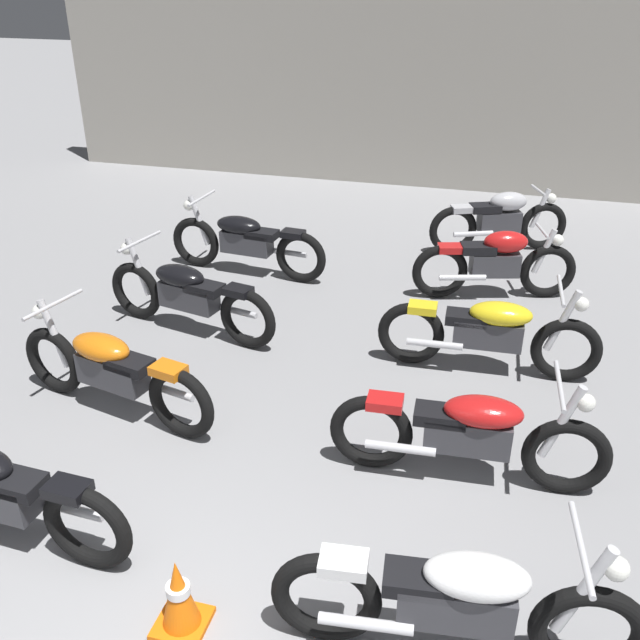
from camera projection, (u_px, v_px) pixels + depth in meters
back_wall at (422, 81)px, 12.05m from camera, size 13.22×0.24×3.60m
motorcycle_left_row_1 at (111, 369)px, 6.30m from camera, size 2.14×0.77×0.97m
motorcycle_left_row_2 at (188, 294)px, 7.69m from camera, size 2.14×0.76×0.97m
motorcycle_left_row_3 at (246, 241)px, 9.11m from camera, size 2.17×0.68×0.97m
motorcycle_right_row_0 at (458, 600)px, 4.05m from camera, size 2.17×0.68×0.97m
motorcycle_right_row_1 at (469, 432)px, 5.47m from camera, size 2.17×0.68×0.97m
motorcycle_right_row_2 at (489, 331)px, 6.93m from camera, size 2.17×0.68×0.97m
motorcycle_right_row_3 at (496, 262)px, 8.47m from camera, size 1.93×0.71×0.88m
motorcycle_right_row_4 at (500, 220)px, 9.82m from camera, size 1.87×0.84×0.88m
traffic_cone at (179, 596)px, 4.32m from camera, size 0.32×0.32×0.54m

